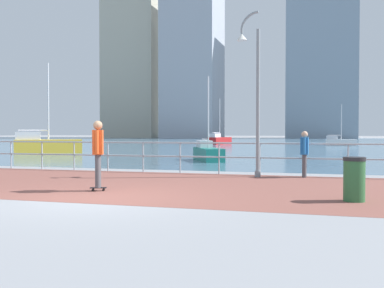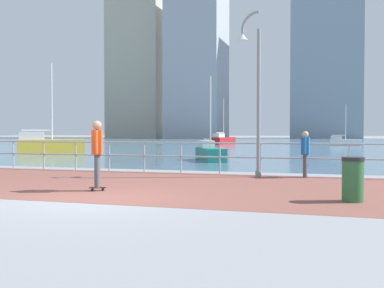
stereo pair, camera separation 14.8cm
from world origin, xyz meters
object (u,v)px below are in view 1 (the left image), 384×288
at_px(sailboat_gray, 219,140).
at_px(sailboat_white, 340,142).
at_px(sailboat_yellow, 46,145).
at_px(lamppost, 253,85).
at_px(bystander, 304,151).
at_px(sailboat_blue, 208,153).
at_px(trash_bin, 354,179).
at_px(skateboarder, 98,149).

bearing_deg(sailboat_gray, sailboat_white, -8.68).
bearing_deg(sailboat_yellow, sailboat_white, 48.13).
xyz_separation_m(lamppost, bystander, (1.62, 0.23, -2.09)).
bearing_deg(sailboat_blue, sailboat_yellow, 159.68).
xyz_separation_m(lamppost, trash_bin, (2.76, -4.54, -2.48)).
bearing_deg(bystander, skateboarder, -135.16).
bearing_deg(lamppost, sailboat_yellow, 142.83).
relative_size(sailboat_white, sailboat_blue, 1.02).
bearing_deg(lamppost, sailboat_gray, 103.98).
bearing_deg(trash_bin, bystander, 103.51).
relative_size(lamppost, bystander, 3.61).
xyz_separation_m(skateboarder, sailboat_blue, (-0.12, 11.82, -0.64)).
bearing_deg(sailboat_blue, sailboat_gray, 101.19).
relative_size(sailboat_blue, sailboat_yellow, 0.69).
bearing_deg(sailboat_white, sailboat_gray, 171.32).
height_order(sailboat_blue, sailboat_yellow, sailboat_yellow).
bearing_deg(skateboarder, lamppost, 55.03).
distance_m(sailboat_white, sailboat_blue, 27.86).
distance_m(bystander, sailboat_yellow, 20.85).
distance_m(skateboarder, sailboat_blue, 11.84).
height_order(sailboat_gray, sailboat_yellow, sailboat_yellow).
xyz_separation_m(sailboat_gray, sailboat_yellow, (-6.68, -24.25, 0.08)).
relative_size(lamppost, sailboat_white, 1.25).
relative_size(skateboarder, sailboat_gray, 0.33).
xyz_separation_m(trash_bin, sailboat_yellow, (-18.43, 16.42, 0.11)).
bearing_deg(bystander, sailboat_yellow, 146.02).
bearing_deg(bystander, sailboat_white, 85.55).
distance_m(sailboat_blue, sailboat_yellow, 13.20).
height_order(sailboat_gray, sailboat_blue, sailboat_gray).
bearing_deg(skateboarder, trash_bin, -0.11).
height_order(skateboarder, sailboat_blue, sailboat_blue).
bearing_deg(sailboat_yellow, skateboarder, -52.68).
relative_size(trash_bin, sailboat_yellow, 0.15).
bearing_deg(sailboat_blue, sailboat_white, 74.29).
xyz_separation_m(skateboarder, bystander, (4.78, 4.75, -0.18)).
relative_size(skateboarder, sailboat_blue, 0.41).
height_order(skateboarder, trash_bin, skateboarder).
bearing_deg(skateboarder, sailboat_gray, 98.16).
distance_m(skateboarder, sailboat_white, 39.35).
height_order(bystander, sailboat_white, sailboat_white).
bearing_deg(lamppost, skateboarder, -124.97).
xyz_separation_m(lamppost, skateboarder, (-3.16, -4.52, -1.91)).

